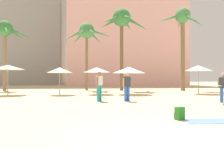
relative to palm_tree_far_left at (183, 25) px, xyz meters
name	(u,v)px	position (x,y,z in m)	size (l,w,h in m)	color
ground	(180,138)	(-7.18, -17.60, -6.77)	(120.00, 120.00, 0.00)	beige
hotel_pink	(126,43)	(-3.82, 15.22, 0.41)	(18.82, 8.20, 14.37)	beige
hotel_tower_gray	(29,10)	(-22.06, 23.29, 7.96)	(13.83, 11.32, 29.46)	gray
palm_tree_far_left	(183,25)	(0.00, 0.00, 0.00)	(4.99, 4.84, 8.52)	brown
palm_tree_left	(87,34)	(-9.90, 1.31, -0.82)	(5.09, 4.46, 7.12)	brown
palm_tree_center	(122,22)	(-6.25, 0.69, 0.34)	(5.09, 5.62, 8.52)	brown
palm_tree_right	(5,33)	(-18.34, 1.54, -0.80)	(4.99, 4.88, 7.25)	#896B4C
cafe_umbrella_0	(60,70)	(-11.81, -4.65, -4.84)	(2.01, 2.01, 2.15)	gray
cafe_umbrella_1	(198,68)	(-0.51, -4.51, -4.65)	(2.24, 2.24, 2.36)	gray
cafe_umbrella_2	(129,70)	(-6.32, -4.61, -4.82)	(2.67, 2.67, 2.21)	gray
cafe_umbrella_4	(8,67)	(-15.76, -4.60, -4.63)	(2.49, 2.49, 2.33)	gray
cafe_umbrella_5	(97,70)	(-8.90, -4.30, -4.81)	(2.20, 2.20, 2.17)	gray
beach_towel	(209,121)	(-5.53, -15.76, -6.77)	(1.55, 0.89, 0.01)	#6684E0
backpack	(179,114)	(-6.37, -15.47, -6.57)	(0.35, 0.33, 0.42)	#277A22
person_near_right	(222,86)	(-2.12, -10.72, -5.88)	(2.16, 2.51, 1.63)	blue
person_mid_right	(99,85)	(-8.82, -9.68, -5.83)	(0.40, 0.56, 1.71)	teal
person_far_left	(127,85)	(-7.25, -9.76, -5.87)	(0.56, 0.40, 1.66)	blue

